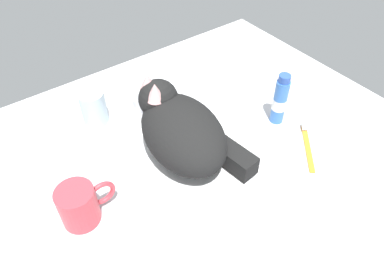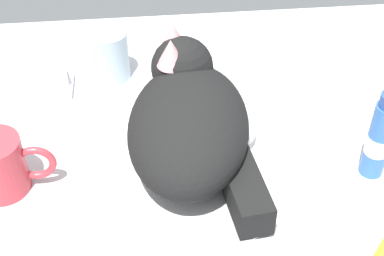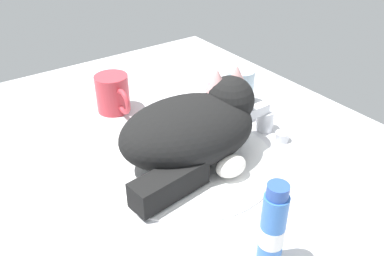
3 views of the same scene
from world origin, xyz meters
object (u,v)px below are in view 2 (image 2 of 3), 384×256
object	(u,v)px
cat	(190,119)
coffee_mug	(1,165)
faucet	(178,72)
rinse_cup	(110,55)
soap_bar	(43,77)
toothpaste_bottle	(380,138)

from	to	relation	value
cat	coffee_mug	size ratio (longest dim) A/B	2.62
faucet	rinse_cup	world-z (taller)	rinse_cup
cat	coffee_mug	world-z (taller)	cat
rinse_cup	soap_bar	world-z (taller)	rinse_cup
faucet	toothpaste_bottle	world-z (taller)	toothpaste_bottle
cat	rinse_cup	world-z (taller)	cat
faucet	rinse_cup	distance (cm)	11.70
rinse_cup	toothpaste_bottle	xyz separation A→B (cm)	(36.29, -26.33, 2.01)
faucet	toothpaste_bottle	size ratio (longest dim) A/B	0.95
toothpaste_bottle	cat	bearing A→B (deg)	167.36
soap_bar	toothpaste_bottle	bearing A→B (deg)	-26.53
toothpaste_bottle	rinse_cup	bearing A→B (deg)	144.05
coffee_mug	soap_bar	distance (cm)	21.83
faucet	cat	xyz separation A→B (cm)	(0.38, -17.13, 4.32)
faucet	rinse_cup	xyz separation A→B (cm)	(-11.00, 3.61, 1.66)
soap_bar	toothpaste_bottle	world-z (taller)	toothpaste_bottle
coffee_mug	toothpaste_bottle	distance (cm)	50.62
faucet	soap_bar	size ratio (longest dim) A/B	1.77
coffee_mug	toothpaste_bottle	world-z (taller)	toothpaste_bottle
faucet	coffee_mug	size ratio (longest dim) A/B	1.14
rinse_cup	toothpaste_bottle	bearing A→B (deg)	-35.95
rinse_cup	soap_bar	xyz separation A→B (cm)	(-10.98, -2.72, -1.78)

